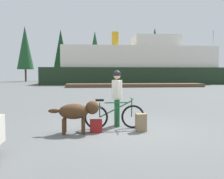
% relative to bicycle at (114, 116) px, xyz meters
% --- Properties ---
extents(ground_plane, '(160.00, 160.00, 0.00)m').
position_rel_bicycle_xyz_m(ground_plane, '(0.21, -0.25, -0.38)').
color(ground_plane, '#595B5B').
extents(bicycle, '(1.78, 0.44, 0.90)m').
position_rel_bicycle_xyz_m(bicycle, '(0.00, 0.00, 0.00)').
color(bicycle, black).
rests_on(bicycle, ground_plane).
extents(person_cyclist, '(0.32, 0.53, 1.72)m').
position_rel_bicycle_xyz_m(person_cyclist, '(0.12, 0.36, 0.66)').
color(person_cyclist, '#19592D').
rests_on(person_cyclist, ground_plane).
extents(dog, '(1.36, 0.49, 0.88)m').
position_rel_bicycle_xyz_m(dog, '(-1.05, -0.45, 0.21)').
color(dog, '#472D19').
rests_on(dog, ground_plane).
extents(backpack, '(0.31, 0.25, 0.50)m').
position_rel_bicycle_xyz_m(backpack, '(0.71, -0.41, -0.13)').
color(backpack, '#8C7251').
rests_on(backpack, ground_plane).
extents(handbag_pannier, '(0.33, 0.21, 0.36)m').
position_rel_bicycle_xyz_m(handbag_pannier, '(-0.55, -0.43, -0.20)').
color(handbag_pannier, maroon).
rests_on(handbag_pannier, ground_plane).
extents(dock_pier, '(16.36, 2.60, 0.40)m').
position_rel_bicycle_xyz_m(dock_pier, '(4.85, 22.55, -0.18)').
color(dock_pier, brown).
rests_on(dock_pier, ground_plane).
extents(ferry_boat, '(29.13, 8.68, 8.10)m').
position_rel_bicycle_xyz_m(ferry_boat, '(7.13, 32.31, 2.41)').
color(ferry_boat, '#1E331E').
rests_on(ferry_boat, ground_plane).
extents(sailboat_moored, '(6.83, 1.91, 8.14)m').
position_rel_bicycle_xyz_m(sailboat_moored, '(18.04, 29.38, 0.12)').
color(sailboat_moored, navy).
rests_on(sailboat_moored, ground_plane).
extents(pine_tree_far_left, '(3.28, 3.28, 11.03)m').
position_rel_bicycle_xyz_m(pine_tree_far_left, '(-13.24, 44.49, 6.35)').
color(pine_tree_far_left, '#4C331E').
rests_on(pine_tree_far_left, ground_plane).
extents(pine_tree_center, '(2.89, 2.89, 10.44)m').
position_rel_bicycle_xyz_m(pine_tree_center, '(0.67, 45.75, 6.31)').
color(pine_tree_center, '#4C331E').
rests_on(pine_tree_center, ground_plane).
extents(pine_tree_far_right, '(3.13, 3.13, 11.37)m').
position_rel_bicycle_xyz_m(pine_tree_far_right, '(13.41, 45.65, 6.38)').
color(pine_tree_far_right, '#4C331E').
rests_on(pine_tree_far_right, ground_plane).
extents(pine_tree_mid_back, '(3.10, 3.10, 11.04)m').
position_rel_bicycle_xyz_m(pine_tree_mid_back, '(-6.61, 48.01, 6.51)').
color(pine_tree_mid_back, '#4C331E').
rests_on(pine_tree_mid_back, ground_plane).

